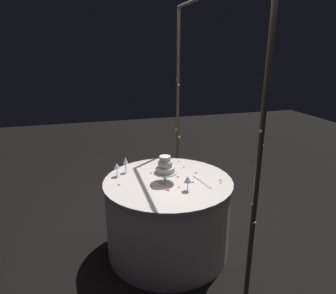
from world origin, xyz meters
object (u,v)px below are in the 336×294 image
object	(u,v)px
decorative_arch	(208,99)
wine_glass_0	(117,167)
main_table	(168,216)
tiered_cake	(165,167)
wine_glass_2	(188,180)
wine_glass_1	(125,161)
cake_knife	(201,181)

from	to	relation	value
decorative_arch	wine_glass_0	distance (m)	1.07
main_table	decorative_arch	bearing A→B (deg)	89.82
tiered_cake	wine_glass_2	xyz separation A→B (m)	(0.22, 0.14, -0.05)
wine_glass_0	wine_glass_1	size ratio (longest dim) A/B	0.83
tiered_cake	wine_glass_2	size ratio (longest dim) A/B	1.88
decorative_arch	cake_knife	world-z (taller)	decorative_arch
wine_glass_0	wine_glass_1	world-z (taller)	wine_glass_1
decorative_arch	wine_glass_2	world-z (taller)	decorative_arch
main_table	cake_knife	size ratio (longest dim) A/B	4.15
tiered_cake	wine_glass_0	distance (m)	0.49
decorative_arch	wine_glass_0	world-z (taller)	decorative_arch
wine_glass_0	main_table	bearing A→B (deg)	63.54
wine_glass_0	wine_glass_2	bearing A→B (deg)	48.78
wine_glass_1	wine_glass_0	bearing A→B (deg)	-53.27
tiered_cake	main_table	bearing A→B (deg)	137.89
wine_glass_0	wine_glass_2	world-z (taller)	same
tiered_cake	cake_knife	bearing A→B (deg)	79.04
tiered_cake	wine_glass_0	size ratio (longest dim) A/B	1.89
wine_glass_0	cake_knife	distance (m)	0.82
main_table	wine_glass_1	distance (m)	0.68
tiered_cake	cake_knife	world-z (taller)	tiered_cake
decorative_arch	cake_knife	distance (m)	0.76
cake_knife	wine_glass_2	bearing A→B (deg)	-51.26
decorative_arch	tiered_cake	size ratio (longest dim) A/B	9.19
decorative_arch	cake_knife	xyz separation A→B (m)	(0.11, -0.08, -0.75)
wine_glass_0	cake_knife	xyz separation A→B (m)	(0.33, 0.74, -0.10)
wine_glass_2	main_table	bearing A→B (deg)	-158.42
wine_glass_1	main_table	bearing A→B (deg)	50.18
decorative_arch	wine_glass_2	xyz separation A→B (m)	(0.26, -0.27, -0.65)
cake_knife	wine_glass_1	bearing A→B (deg)	-122.07
wine_glass_0	tiered_cake	bearing A→B (deg)	56.70
decorative_arch	wine_glass_2	bearing A→B (deg)	-46.13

